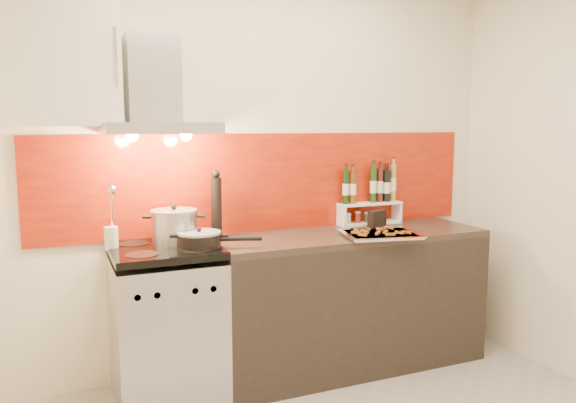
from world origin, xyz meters
name	(u,v)px	position (x,y,z in m)	size (l,w,h in m)	color
back_wall	(261,170)	(0.00, 1.40, 1.30)	(3.40, 0.02, 2.60)	silver
backsplash	(269,182)	(0.05, 1.39, 1.22)	(3.00, 0.02, 0.64)	maroon
range_stove	(167,326)	(-0.70, 1.10, 0.44)	(0.60, 0.60, 0.91)	#B7B7BA
counter	(348,299)	(0.50, 1.10, 0.45)	(1.80, 0.60, 0.90)	black
range_hood	(156,99)	(-0.70, 1.24, 1.74)	(0.62, 0.50, 0.61)	#B7B7BA
upper_cabinet	(49,57)	(-1.25, 1.22, 1.95)	(0.70, 0.35, 0.72)	white
stock_pot	(174,226)	(-0.63, 1.18, 1.01)	(0.27, 0.27, 0.23)	#B7B7BA
saute_pan	(201,239)	(-0.51, 1.01, 0.95)	(0.47, 0.25, 0.11)	black
utensil_jar	(111,230)	(-0.98, 1.19, 1.01)	(0.08, 0.12, 0.37)	silver
pepper_mill	(216,205)	(-0.35, 1.25, 1.11)	(0.07, 0.07, 0.43)	black
step_shelf	(371,199)	(0.79, 1.32, 1.08)	(0.47, 0.13, 0.42)	white
caddy_box	(377,219)	(0.76, 1.19, 0.96)	(0.13, 0.06, 0.11)	black
baking_tray	(380,234)	(0.61, 0.91, 0.92)	(0.53, 0.45, 0.03)	silver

